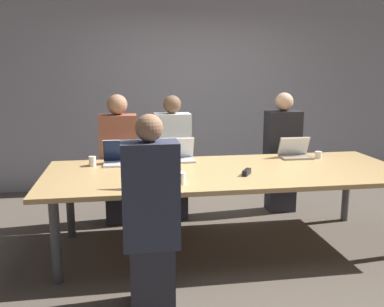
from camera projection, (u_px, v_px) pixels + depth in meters
ground_plane at (225, 246)px, 4.18m from camera, size 24.00×24.00×0.00m
curtain_wall at (190, 90)px, 6.10m from camera, size 12.00×0.06×2.80m
conference_table at (226, 176)px, 4.04m from camera, size 3.38×1.33×0.76m
laptop_far_right at (295, 152)px, 4.58m from camera, size 0.33×0.22×0.22m
person_far_right at (282, 154)px, 5.10m from camera, size 0.40×0.24×1.43m
cup_far_right at (318, 155)px, 4.54m from camera, size 0.07×0.07×0.08m
laptop_far_left at (119, 157)px, 4.27m from camera, size 0.31×0.25×0.25m
person_far_left at (119, 161)px, 4.70m from camera, size 0.40×0.24×1.43m
cup_far_left at (92, 161)px, 4.18m from camera, size 0.07×0.07×0.10m
laptop_near_left at (150, 177)px, 3.46m from camera, size 0.36×0.27×0.27m
person_near_left at (151, 216)px, 3.04m from camera, size 0.40×0.24×1.40m
cup_near_left at (180, 178)px, 3.53m from camera, size 0.09×0.09×0.10m
laptop_far_midleft at (178, 154)px, 4.43m from camera, size 0.34×0.25×0.24m
person_far_midleft at (173, 160)px, 4.83m from camera, size 0.40×0.24×1.41m
cup_far_midleft at (154, 157)px, 4.39m from camera, size 0.08×0.08×0.09m
stapler at (247, 172)px, 3.85m from camera, size 0.12×0.15×0.05m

